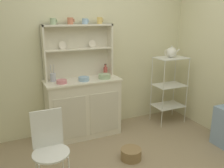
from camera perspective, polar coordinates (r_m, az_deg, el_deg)
wall_back at (r=3.69m, az=-4.84°, el=8.36°), size 3.84×0.05×2.50m
hutch_cabinet at (r=3.58m, az=-6.78°, el=-5.38°), size 1.07×0.45×0.85m
hutch_shelf_unit at (r=3.52m, az=-8.08°, el=8.59°), size 0.99×0.18×0.76m
bakers_rack at (r=4.04m, az=13.38°, el=0.33°), size 0.49×0.35×1.09m
wire_chair at (r=2.51m, az=-14.51°, el=-13.59°), size 0.36×0.36×0.85m
floor_basket at (r=3.14m, az=4.50°, el=-16.11°), size 0.26×0.26×0.14m
cup_sage_0 at (r=3.37m, az=-13.69°, el=14.16°), size 0.09×0.08×0.08m
cup_terracotta_1 at (r=3.43m, az=-9.77°, el=14.45°), size 0.09×0.08×0.09m
cup_sky_2 at (r=3.49m, az=-6.37°, el=14.48°), size 0.10×0.08×0.08m
cup_gold_3 at (r=3.56m, az=-2.91°, el=14.72°), size 0.09×0.07×0.09m
bowl_mixing_large at (r=3.30m, az=-11.78°, el=0.56°), size 0.14×0.14×0.05m
bowl_floral_medium at (r=3.38m, az=-6.65°, el=1.21°), size 0.15×0.15×0.05m
bowl_cream_small at (r=3.48m, az=-1.78°, el=1.83°), size 0.17×0.17×0.06m
jam_bottle at (r=3.64m, az=-1.55°, el=3.10°), size 0.06×0.06×0.18m
utensil_jar at (r=3.42m, az=-13.74°, el=1.59°), size 0.08×0.08×0.24m
porcelain_teapot at (r=3.94m, az=13.82°, el=7.27°), size 0.25×0.16×0.19m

